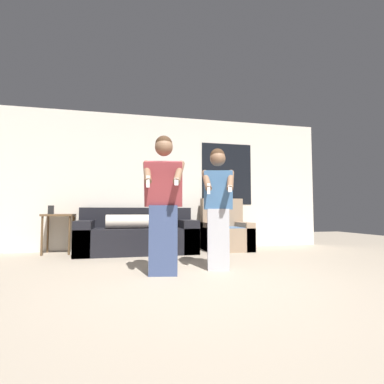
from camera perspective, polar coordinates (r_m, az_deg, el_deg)
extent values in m
plane|color=tan|center=(2.97, 4.66, -18.28)|extent=(14.00, 14.00, 0.00)
cube|color=silver|center=(6.15, -4.86, 1.91)|extent=(6.74, 0.06, 2.70)
cube|color=black|center=(6.45, 6.64, 3.44)|extent=(1.10, 0.01, 1.30)
cube|color=black|center=(5.54, -10.34, -9.08)|extent=(2.09, 0.94, 0.45)
cube|color=black|center=(5.87, -10.46, -4.76)|extent=(2.09, 0.22, 0.37)
cube|color=black|center=(5.56, -19.76, -8.17)|extent=(0.28, 0.94, 0.59)
cube|color=black|center=(5.65, -1.05, -8.32)|extent=(0.28, 0.94, 0.59)
cylinder|color=beige|center=(5.40, -10.24, -5.54)|extent=(1.10, 0.24, 0.24)
cube|color=#937A60|center=(5.89, 6.64, -8.86)|extent=(0.85, 0.80, 0.44)
cube|color=#937A60|center=(6.15, 5.65, -3.94)|extent=(0.85, 0.20, 0.57)
cube|color=#937A60|center=(5.79, 3.49, -8.47)|extent=(0.18, 0.80, 0.54)
cube|color=#937A60|center=(6.01, 9.66, -8.25)|extent=(0.18, 0.80, 0.54)
cube|color=slate|center=(5.84, 6.75, -6.70)|extent=(0.72, 0.64, 0.01)
cube|color=brown|center=(5.86, -24.03, -4.03)|extent=(0.52, 0.49, 0.04)
cylinder|color=brown|center=(5.71, -26.69, -7.49)|extent=(0.04, 0.04, 0.67)
cylinder|color=brown|center=(5.63, -22.32, -7.68)|extent=(0.04, 0.04, 0.67)
cylinder|color=brown|center=(6.12, -25.78, -7.25)|extent=(0.04, 0.04, 0.67)
cylinder|color=brown|center=(6.04, -21.69, -7.41)|extent=(0.04, 0.04, 0.67)
cube|color=black|center=(5.86, -25.29, -3.16)|extent=(0.10, 0.02, 0.17)
cube|color=#384770|center=(3.63, -5.44, -9.04)|extent=(0.37, 0.30, 0.82)
cube|color=#99383D|center=(3.60, -5.40, 1.64)|extent=(0.50, 0.41, 0.56)
sphere|color=brown|center=(3.64, -5.38, 8.50)|extent=(0.22, 0.22, 0.22)
sphere|color=#3D2819|center=(3.66, -5.39, 9.05)|extent=(0.21, 0.21, 0.21)
cylinder|color=brown|center=(3.48, -8.55, 3.79)|extent=(0.08, 0.35, 0.31)
cube|color=white|center=(3.31, -8.37, 1.98)|extent=(0.04, 0.04, 0.13)
cylinder|color=brown|center=(3.46, -2.48, 3.80)|extent=(0.20, 0.36, 0.31)
cube|color=white|center=(3.29, -2.98, 1.97)|extent=(0.05, 0.04, 0.08)
cube|color=#B2B2B7|center=(3.96, 4.99, -8.89)|extent=(0.33, 0.30, 0.78)
cube|color=#3D6693|center=(3.94, 4.95, 0.41)|extent=(0.42, 0.34, 0.52)
sphere|color=brown|center=(3.98, 4.92, 6.38)|extent=(0.21, 0.21, 0.21)
sphere|color=#3D2819|center=(4.00, 4.87, 6.87)|extent=(0.20, 0.20, 0.20)
cylinder|color=brown|center=(3.79, 2.78, 2.24)|extent=(0.12, 0.36, 0.30)
cube|color=white|center=(3.63, 3.19, 0.63)|extent=(0.04, 0.04, 0.13)
cylinder|color=brown|center=(3.81, 7.34, 2.24)|extent=(0.21, 0.36, 0.30)
cube|color=white|center=(3.65, 7.23, 0.63)|extent=(0.05, 0.05, 0.08)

